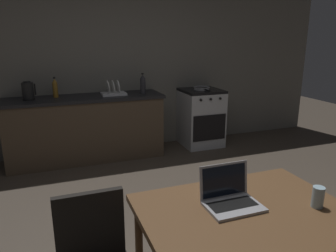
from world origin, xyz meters
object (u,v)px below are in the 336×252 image
Objects in this scene: stove_oven at (201,117)px; bottle at (143,84)px; dish_rack at (113,91)px; bottle_b at (55,88)px; laptop at (230,198)px; drinking_glass at (318,197)px; dining_table at (247,223)px; frying_pan at (202,88)px; electric_kettle at (28,91)px.

bottle reaches higher than stove_oven.
bottle_b is at bearing 174.07° from dish_rack.
laptop is at bearing -88.40° from dish_rack.
dish_rack is at bearing 173.17° from bottle.
stove_oven is at bearing 75.49° from drinking_glass.
bottle is 1.20m from bottle_b.
dish_rack reaches higher than laptop.
dining_table is 0.44m from drinking_glass.
drinking_glass is at bearing -68.23° from bottle_b.
dining_table is 4.38× the size of bottle_b.
bottle is 1.08× the size of bottle_b.
frying_pan is (1.23, 3.10, 0.26)m from dining_table.
dining_table is 3.14m from dish_rack.
laptop is 3.23m from bottle_b.
bottle is 0.87× the size of dish_rack.
electric_kettle is at bearing 117.17° from drinking_glass.
electric_kettle is (-2.49, 0.00, 0.57)m from stove_oven.
dish_rack is at bearing 178.81° from frying_pan.
stove_oven is 3.05× the size of bottle.
dish_rack is (-1.38, 0.00, 0.50)m from stove_oven.
bottle_b is at bearing 105.87° from dining_table.
laptop is 1.17× the size of bottle_b.
laptop is at bearing -113.19° from stove_oven.
dining_table is 4.07× the size of bottle.
frying_pan is at bearing -2.90° from bottle_b.
bottle is 0.96m from frying_pan.
dining_table is 4.92× the size of electric_kettle.
laptop is at bearing -68.53° from electric_kettle.
dish_rack is (-0.55, 3.22, 0.15)m from drinking_glass.
frying_pan is (1.29, 3.00, 0.14)m from laptop.
laptop is at bearing 157.23° from drinking_glass.
laptop is (-1.30, -3.02, 0.33)m from stove_oven.
bottle is at bearing 84.85° from dining_table.
dish_rack reaches higher than stove_oven.
drinking_glass is 0.37× the size of dish_rack.
frying_pan is at bearing 63.33° from laptop.
dining_table is at bearing -63.87° from laptop.
laptop reaches higher than dining_table.
electric_kettle is at bearing 108.03° from laptop.
bottle_b reaches higher than frying_pan.
frying_pan reaches higher than drinking_glass.
electric_kettle is at bearing 180.00° from dish_rack.
bottle reaches higher than dining_table.
bottle_b is at bearing 111.77° from drinking_glass.
dining_table is at bearing -68.25° from electric_kettle.
dish_rack is at bearing 0.00° from electric_kettle.
frying_pan reaches higher than dining_table.
laptop is at bearing 119.58° from dining_table.
frying_pan is at bearing 68.33° from dining_table.
bottle is 3.18m from drinking_glass.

